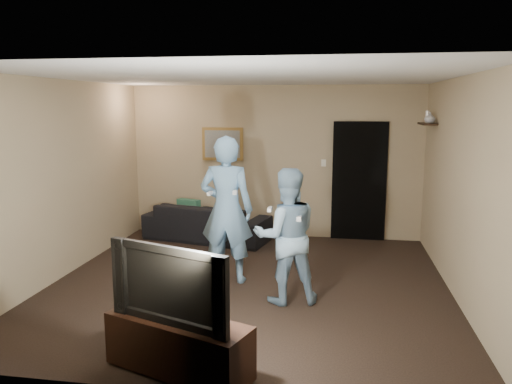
% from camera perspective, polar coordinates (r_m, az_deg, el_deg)
% --- Properties ---
extents(ground, '(5.00, 5.00, 0.00)m').
position_cam_1_polar(ground, '(6.50, -0.84, -10.48)').
color(ground, black).
rests_on(ground, ground).
extents(ceiling, '(5.00, 5.00, 0.04)m').
position_cam_1_polar(ceiling, '(6.11, -0.90, 13.05)').
color(ceiling, silver).
rests_on(ceiling, wall_back).
extents(wall_back, '(5.00, 0.04, 2.60)m').
position_cam_1_polar(wall_back, '(8.62, 2.07, 3.46)').
color(wall_back, tan).
rests_on(wall_back, ground).
extents(wall_front, '(5.00, 0.04, 2.60)m').
position_cam_1_polar(wall_front, '(3.79, -7.59, -4.91)').
color(wall_front, tan).
rests_on(wall_front, ground).
extents(wall_left, '(0.04, 5.00, 2.60)m').
position_cam_1_polar(wall_left, '(7.05, -21.29, 1.36)').
color(wall_left, tan).
rests_on(wall_left, ground).
extents(wall_right, '(0.04, 5.00, 2.60)m').
position_cam_1_polar(wall_right, '(6.24, 22.35, 0.27)').
color(wall_right, tan).
rests_on(wall_right, ground).
extents(sofa, '(2.22, 1.24, 0.61)m').
position_cam_1_polar(sofa, '(8.54, -5.61, -3.41)').
color(sofa, black).
rests_on(sofa, ground).
extents(throw_pillow, '(0.43, 0.26, 0.41)m').
position_cam_1_polar(throw_pillow, '(8.58, -7.68, -2.19)').
color(throw_pillow, '#1A503E').
rests_on(throw_pillow, sofa).
extents(painting_frame, '(0.72, 0.05, 0.57)m').
position_cam_1_polar(painting_frame, '(8.73, -3.83, 5.50)').
color(painting_frame, olive).
rests_on(painting_frame, wall_back).
extents(painting_canvas, '(0.62, 0.01, 0.47)m').
position_cam_1_polar(painting_canvas, '(8.70, -3.87, 5.49)').
color(painting_canvas, slate).
rests_on(painting_canvas, painting_frame).
extents(doorway, '(0.90, 0.06, 2.00)m').
position_cam_1_polar(doorway, '(8.57, 11.70, 1.20)').
color(doorway, black).
rests_on(doorway, ground).
extents(light_switch, '(0.08, 0.02, 0.12)m').
position_cam_1_polar(light_switch, '(8.53, 7.73, 3.31)').
color(light_switch, silver).
rests_on(light_switch, wall_back).
extents(wall_shelf, '(0.20, 0.60, 0.03)m').
position_cam_1_polar(wall_shelf, '(7.91, 19.01, 7.38)').
color(wall_shelf, black).
rests_on(wall_shelf, wall_right).
extents(shelf_vase, '(0.18, 0.18, 0.16)m').
position_cam_1_polar(shelf_vase, '(7.74, 19.26, 8.02)').
color(shelf_vase, '#B8B8BD').
rests_on(shelf_vase, wall_shelf).
extents(shelf_figurine, '(0.06, 0.06, 0.18)m').
position_cam_1_polar(shelf_figurine, '(7.95, 19.00, 8.14)').
color(shelf_figurine, silver).
rests_on(shelf_figurine, wall_shelf).
extents(tv_console, '(1.36, 0.84, 0.46)m').
position_cam_1_polar(tv_console, '(4.48, -8.86, -16.92)').
color(tv_console, black).
rests_on(tv_console, ground).
extents(television, '(1.14, 0.55, 0.67)m').
position_cam_1_polar(television, '(4.26, -9.06, -10.10)').
color(television, black).
rests_on(television, tv_console).
extents(wii_player_left, '(0.70, 0.53, 1.89)m').
position_cam_1_polar(wii_player_left, '(6.40, -3.38, -2.02)').
color(wii_player_left, '#74A2C9').
rests_on(wii_player_left, ground).
extents(wii_player_right, '(0.90, 0.79, 1.57)m').
position_cam_1_polar(wii_player_right, '(5.74, 3.48, -5.04)').
color(wii_player_right, '#82A3BD').
rests_on(wii_player_right, ground).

